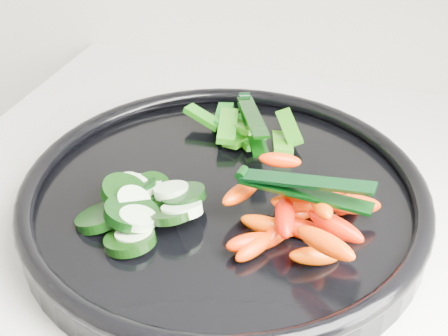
% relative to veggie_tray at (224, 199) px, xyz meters
% --- Properties ---
extents(veggie_tray, '(0.49, 0.49, 0.04)m').
position_rel_veggie_tray_xyz_m(veggie_tray, '(0.00, 0.00, 0.00)').
color(veggie_tray, black).
rests_on(veggie_tray, counter).
extents(cucumber_pile, '(0.11, 0.12, 0.04)m').
position_rel_veggie_tray_xyz_m(cucumber_pile, '(-0.06, -0.04, 0.01)').
color(cucumber_pile, black).
rests_on(cucumber_pile, veggie_tray).
extents(carrot_pile, '(0.14, 0.14, 0.05)m').
position_rel_veggie_tray_xyz_m(carrot_pile, '(0.08, -0.03, 0.02)').
color(carrot_pile, '#F93C00').
rests_on(carrot_pile, veggie_tray).
extents(pepper_pile, '(0.13, 0.09, 0.04)m').
position_rel_veggie_tray_xyz_m(pepper_pile, '(-0.01, 0.10, 0.01)').
color(pepper_pile, '#1D6D0A').
rests_on(pepper_pile, veggie_tray).
extents(tong_carrot, '(0.11, 0.02, 0.02)m').
position_rel_veggie_tray_xyz_m(tong_carrot, '(0.08, -0.03, 0.05)').
color(tong_carrot, black).
rests_on(tong_carrot, carrot_pile).
extents(tong_pepper, '(0.06, 0.11, 0.02)m').
position_rel_veggie_tray_xyz_m(tong_pepper, '(-0.00, 0.10, 0.03)').
color(tong_pepper, black).
rests_on(tong_pepper, pepper_pile).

